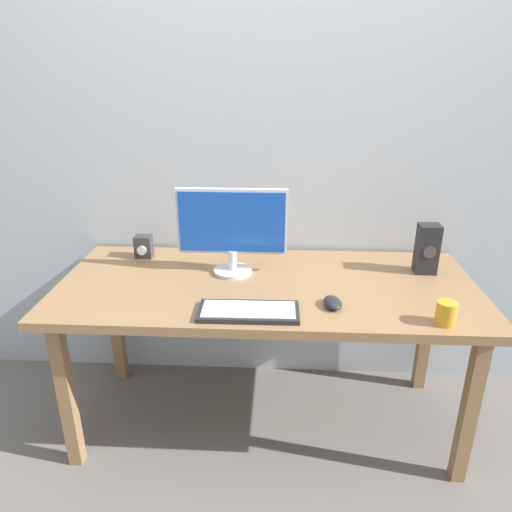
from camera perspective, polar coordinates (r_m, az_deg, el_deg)
ground_plane at (r=2.39m, az=1.17°, el=-19.01°), size 6.00×6.00×0.00m
wall_back at (r=2.23m, az=1.90°, el=20.23°), size 3.26×0.04×3.00m
desk at (r=2.02m, az=1.31°, el=-4.96°), size 1.75×0.77×0.72m
monitor at (r=2.02m, az=-2.89°, el=3.42°), size 0.47×0.17×0.37m
keyboard_primary at (r=1.75m, az=-0.89°, el=-6.68°), size 0.37×0.17×0.02m
mouse at (r=1.82m, az=9.21°, el=-5.56°), size 0.08×0.12×0.03m
speaker_right at (r=2.18m, az=19.89°, el=0.81°), size 0.09×0.08×0.22m
audio_controller at (r=2.30m, az=-13.36°, el=1.09°), size 0.08×0.07×0.11m
coffee_mug at (r=1.80m, az=21.91°, el=-6.39°), size 0.07×0.07×0.09m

